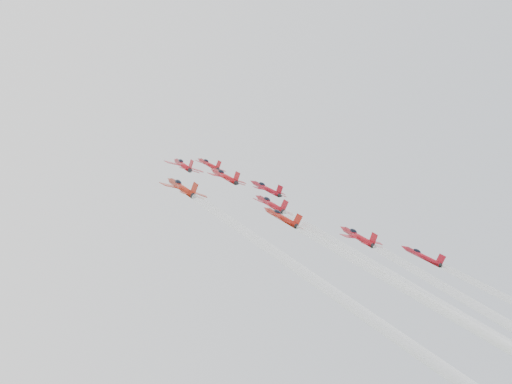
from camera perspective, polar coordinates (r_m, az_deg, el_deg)
jet_lead at (r=159.79m, az=-4.23°, el=2.49°), size 8.88×11.01×8.16m
jet_row2_left at (r=138.71m, az=-6.54°, el=2.43°), size 9.18×11.37×8.43m
jet_row2_center at (r=145.30m, az=-2.82°, el=1.44°), size 10.02×12.42×9.21m
jet_row2_right at (r=150.72m, az=0.91°, el=0.33°), size 9.34×11.58×8.59m
jet_center at (r=90.98m, az=15.32°, el=-9.02°), size 9.26×82.51×59.82m
jet_rear_farleft at (r=70.24m, az=6.20°, el=-8.60°), size 8.72×77.69×56.32m
jet_rear_left at (r=81.70m, az=17.24°, el=-10.90°), size 8.55×76.17×55.22m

